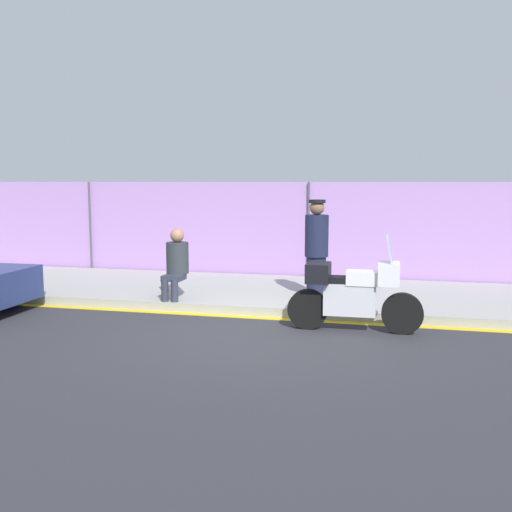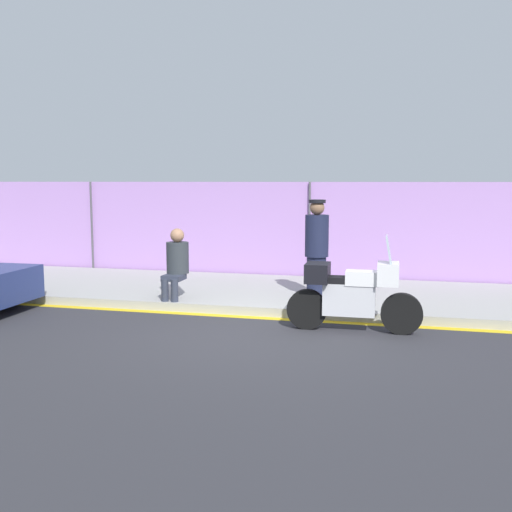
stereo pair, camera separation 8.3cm
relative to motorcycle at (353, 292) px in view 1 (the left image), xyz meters
The scene contains 7 objects.
ground_plane 1.62m from the motorcycle, 154.05° to the right, with size 120.00×120.00×0.00m, color #2D2D33.
sidewalk 2.81m from the motorcycle, 119.26° to the left, with size 40.49×3.58×0.16m.
curb_paint_stripe 1.57m from the motorcycle, 158.60° to the left, with size 40.49×0.18×0.01m.
storefront_fence 4.53m from the motorcycle, 107.47° to the left, with size 38.46×0.17×2.30m.
motorcycle is the anchor object (origin of this frame).
officer_standing 2.01m from the motorcycle, 114.96° to the left, with size 0.44×0.44×1.82m.
person_seated_on_curb 3.51m from the motorcycle, 162.04° to the left, with size 0.41×0.68×1.29m.
Camera 1 is at (2.04, -8.54, 2.33)m, focal length 42.00 mm.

